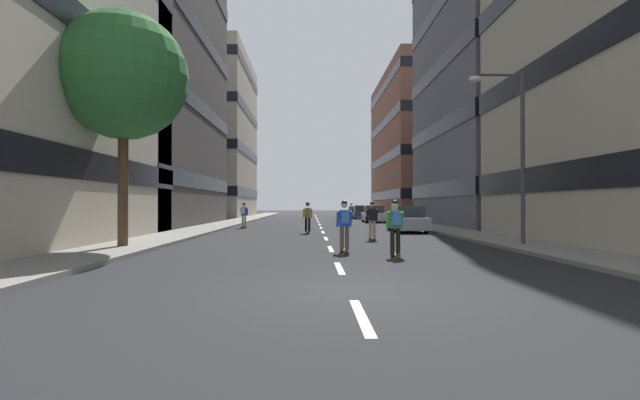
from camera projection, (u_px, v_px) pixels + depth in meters
ground_plane at (319, 224)px, 37.43m from camera, size 173.09×173.09×0.00m
sidewalk_left at (235, 222)px, 40.88m from camera, size 2.60×79.33×0.14m
sidewalk_right at (401, 222)px, 41.20m from camera, size 2.60×79.33×0.14m
lane_markings at (319, 223)px, 39.08m from camera, size 0.16×67.20×0.01m
building_left_mid at (120, 78)px, 33.78m from camera, size 12.44×19.78×22.07m
building_left_far at (201, 136)px, 59.08m from camera, size 12.44×18.49×20.96m
building_right_far at (430, 145)px, 59.71m from camera, size 12.44×23.42×18.76m
parked_car_near at (407, 220)px, 27.02m from camera, size 1.82×4.40×1.52m
parked_car_mid at (361, 213)px, 51.80m from camera, size 1.82×4.40×1.52m
parked_car_far at (374, 215)px, 41.36m from camera, size 1.82×4.40×1.52m
street_tree_near at (123, 77)px, 16.44m from camera, size 4.62×4.62×8.49m
streetlamp_right at (513, 138)px, 17.09m from camera, size 2.13×0.30×6.50m
skater_0 at (308, 215)px, 25.47m from camera, size 0.53×0.90×1.78m
skater_1 at (244, 213)px, 31.29m from camera, size 0.56×0.92×1.78m
skater_2 at (351, 210)px, 46.67m from camera, size 0.54×0.91×1.78m
skater_3 at (395, 224)px, 14.14m from camera, size 0.54×0.90×1.78m
skater_4 at (372, 219)px, 20.71m from camera, size 0.54×0.91×1.78m
skater_5 at (344, 223)px, 15.41m from camera, size 0.55×0.91×1.78m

